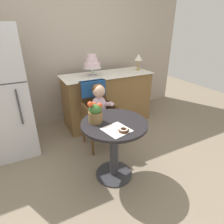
% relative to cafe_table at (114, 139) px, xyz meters
% --- Properties ---
extents(ground_plane, '(8.00, 8.00, 0.00)m').
position_rel_cafe_table_xyz_m(ground_plane, '(0.00, 0.00, -0.51)').
color(ground_plane, gray).
extents(back_wall, '(4.80, 0.10, 2.70)m').
position_rel_cafe_table_xyz_m(back_wall, '(0.00, 1.85, 0.84)').
color(back_wall, '#B2A393').
rests_on(back_wall, ground).
extents(cafe_table, '(0.72, 0.72, 0.72)m').
position_rel_cafe_table_xyz_m(cafe_table, '(0.00, 0.00, 0.00)').
color(cafe_table, black).
rests_on(cafe_table, ground).
extents(wicker_chair, '(0.42, 0.45, 0.95)m').
position_rel_cafe_table_xyz_m(wicker_chair, '(0.10, 0.75, 0.13)').
color(wicker_chair, brown).
rests_on(wicker_chair, ground).
extents(seated_child, '(0.27, 0.32, 0.73)m').
position_rel_cafe_table_xyz_m(seated_child, '(0.10, 0.60, 0.17)').
color(seated_child, silver).
rests_on(seated_child, ground).
extents(paper_napkin, '(0.28, 0.29, 0.00)m').
position_rel_cafe_table_xyz_m(paper_napkin, '(-0.05, -0.15, 0.21)').
color(paper_napkin, white).
rests_on(paper_napkin, cafe_table).
extents(donut_front, '(0.11, 0.11, 0.04)m').
position_rel_cafe_table_xyz_m(donut_front, '(-0.01, -0.21, 0.23)').
color(donut_front, '#4C2D19').
rests_on(donut_front, cafe_table).
extents(flower_vase, '(0.16, 0.15, 0.25)m').
position_rel_cafe_table_xyz_m(flower_vase, '(-0.17, 0.10, 0.32)').
color(flower_vase, brown).
rests_on(flower_vase, cafe_table).
extents(display_counter, '(1.56, 0.62, 0.90)m').
position_rel_cafe_table_xyz_m(display_counter, '(0.55, 1.30, -0.05)').
color(display_counter, olive).
rests_on(display_counter, ground).
extents(tiered_cake_stand, '(0.30, 0.30, 0.35)m').
position_rel_cafe_table_xyz_m(tiered_cake_stand, '(0.28, 1.30, 0.59)').
color(tiered_cake_stand, silver).
rests_on(tiered_cake_stand, display_counter).
extents(table_lamp, '(0.15, 0.15, 0.28)m').
position_rel_cafe_table_xyz_m(table_lamp, '(1.19, 1.32, 0.61)').
color(table_lamp, '#B28C47').
rests_on(table_lamp, display_counter).
extents(refrigerator, '(0.64, 0.63, 1.70)m').
position_rel_cafe_table_xyz_m(refrigerator, '(-1.05, 1.10, 0.34)').
color(refrigerator, silver).
rests_on(refrigerator, ground).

